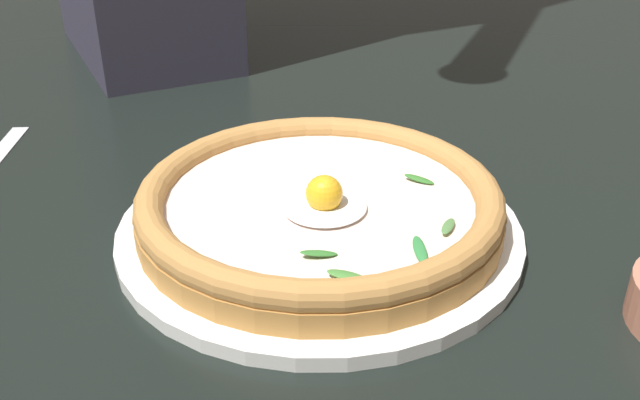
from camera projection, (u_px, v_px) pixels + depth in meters
name	position (u px, v px, depth m)	size (l,w,h in m)	color
ground_plane	(320.00, 250.00, 0.60)	(2.40, 2.40, 0.03)	black
pizza_plate	(320.00, 227.00, 0.59)	(0.33, 0.33, 0.01)	white
pizza	(320.00, 201.00, 0.58)	(0.30, 0.30, 0.05)	#BA813D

